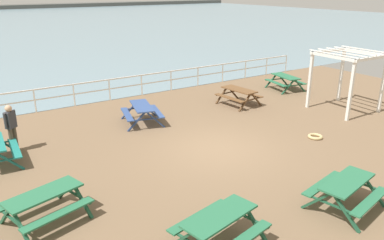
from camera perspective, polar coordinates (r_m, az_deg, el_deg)
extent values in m
cube|color=brown|center=(13.58, 3.73, -4.64)|extent=(30.00, 24.00, 0.20)
cube|color=white|center=(19.65, -9.92, 6.28)|extent=(23.00, 0.06, 0.06)
cube|color=white|center=(19.76, -9.84, 4.95)|extent=(23.00, 0.05, 0.05)
cylinder|color=white|center=(18.55, -22.42, 2.61)|extent=(0.07, 0.07, 1.05)
cylinder|color=white|center=(18.92, -17.20, 3.54)|extent=(0.07, 0.07, 1.05)
cylinder|color=white|center=(19.45, -12.22, 4.40)|extent=(0.07, 0.07, 1.05)
cylinder|color=white|center=(20.12, -7.53, 5.18)|extent=(0.07, 0.07, 1.05)
cylinder|color=white|center=(20.93, -3.15, 5.87)|extent=(0.07, 0.07, 1.05)
cylinder|color=white|center=(21.84, 0.88, 6.48)|extent=(0.07, 0.07, 1.05)
cylinder|color=white|center=(22.85, 4.59, 7.00)|extent=(0.07, 0.07, 1.05)
cylinder|color=white|center=(23.96, 7.97, 7.46)|extent=(0.07, 0.07, 1.05)
cylinder|color=white|center=(25.14, 11.05, 7.85)|extent=(0.07, 0.07, 1.05)
cylinder|color=white|center=(26.38, 13.86, 8.19)|extent=(0.07, 0.07, 1.05)
cube|color=#1E7A70|center=(13.71, -24.96, -3.81)|extent=(0.36, 1.81, 0.04)
cube|color=#165B54|center=(14.45, -26.21, -3.16)|extent=(0.80, 0.12, 0.79)
cube|color=#165B54|center=(13.00, -25.60, -5.50)|extent=(0.80, 0.12, 0.79)
cube|color=#286B47|center=(8.51, 4.20, -14.07)|extent=(1.90, 1.05, 0.05)
cube|color=#286B47|center=(9.02, 1.09, -14.14)|extent=(1.82, 0.62, 0.04)
cube|color=#286B47|center=(8.37, 7.50, -17.36)|extent=(1.82, 0.62, 0.04)
cube|color=#1E5035|center=(9.42, 5.58, -13.19)|extent=(0.24, 0.79, 0.79)
cube|color=#1E5035|center=(9.05, 9.36, -14.90)|extent=(0.24, 0.79, 0.79)
cube|color=#1E5035|center=(9.20, 7.44, -13.80)|extent=(0.36, 1.48, 0.04)
cube|color=#1E5035|center=(8.47, -1.50, -17.28)|extent=(0.24, 0.79, 0.79)
cube|color=#286B47|center=(9.92, -21.32, -10.22)|extent=(1.92, 1.16, 0.05)
cube|color=#286B47|center=(10.56, -22.75, -10.41)|extent=(1.80, 0.74, 0.04)
cube|color=#286B47|center=(9.59, -19.27, -13.14)|extent=(1.80, 0.74, 0.04)
cube|color=#1E5035|center=(10.70, -18.36, -9.87)|extent=(0.29, 0.78, 0.79)
cube|color=#1E5035|center=(10.13, -16.10, -11.38)|extent=(0.29, 0.78, 0.79)
cube|color=#1E5035|center=(10.39, -17.29, -10.39)|extent=(0.47, 1.46, 0.04)
cube|color=#1E5035|center=(10.15, -26.02, -12.68)|extent=(0.29, 0.78, 0.79)
cube|color=#1E5035|center=(9.55, -24.13, -14.52)|extent=(0.29, 0.78, 0.79)
cube|color=#1E5035|center=(9.82, -25.15, -13.35)|extent=(0.47, 1.46, 0.04)
cube|color=brown|center=(18.36, 7.03, 4.53)|extent=(0.87, 1.86, 0.05)
cube|color=brown|center=(18.02, 5.61, 3.30)|extent=(0.44, 1.82, 0.04)
cube|color=brown|center=(18.88, 8.31, 3.94)|extent=(0.44, 1.82, 0.04)
cube|color=#50351E|center=(18.74, 4.47, 3.74)|extent=(0.80, 0.16, 0.79)
cube|color=#50351E|center=(19.24, 6.11, 4.11)|extent=(0.80, 0.16, 0.79)
cube|color=#50351E|center=(18.98, 5.30, 4.06)|extent=(1.50, 0.21, 0.04)
cube|color=#50351E|center=(17.69, 7.93, 2.65)|extent=(0.80, 0.16, 0.79)
cube|color=#50351E|center=(18.22, 9.56, 3.06)|extent=(0.80, 0.16, 0.79)
cube|color=#50351E|center=(17.94, 8.76, 3.00)|extent=(1.50, 0.21, 0.04)
cube|color=#334C84|center=(15.86, -7.51, 2.10)|extent=(1.13, 1.92, 0.05)
cube|color=#334C84|center=(15.85, -9.66, 0.84)|extent=(0.70, 1.81, 0.04)
cube|color=#334C84|center=(16.07, -5.30, 1.30)|extent=(0.70, 1.81, 0.04)
cube|color=navy|center=(16.64, -9.26, 1.50)|extent=(0.79, 0.28, 0.79)
cube|color=navy|center=(16.77, -6.74, 1.76)|extent=(0.79, 0.28, 0.79)
cube|color=navy|center=(16.69, -8.00, 1.78)|extent=(1.47, 0.43, 0.04)
cube|color=navy|center=(15.19, -8.24, -0.22)|extent=(0.79, 0.28, 0.79)
cube|color=navy|center=(15.33, -5.49, 0.08)|extent=(0.79, 0.28, 0.79)
cube|color=navy|center=(15.24, -6.87, 0.09)|extent=(1.47, 0.43, 0.04)
cube|color=#286B47|center=(10.55, 22.16, -8.51)|extent=(1.90, 1.04, 0.05)
cube|color=#286B47|center=(10.90, 18.98, -8.96)|extent=(1.82, 0.61, 0.04)
cube|color=#286B47|center=(10.51, 25.06, -10.93)|extent=(1.82, 0.61, 0.04)
cube|color=#1E5035|center=(11.49, 21.84, -8.22)|extent=(0.23, 0.79, 0.79)
cube|color=#1E5035|center=(11.26, 25.32, -9.31)|extent=(0.23, 0.79, 0.79)
cube|color=#1E5035|center=(11.35, 23.59, -8.56)|extent=(0.35, 1.48, 0.04)
cube|color=#1E5035|center=(10.22, 18.11, -11.33)|extent=(0.23, 0.79, 0.79)
cube|color=#1E5035|center=(9.97, 21.98, -12.67)|extent=(0.23, 0.79, 0.79)
cube|color=#1E5035|center=(10.06, 20.05, -11.78)|extent=(0.35, 1.48, 0.04)
cube|color=#286B47|center=(21.56, 13.82, 6.35)|extent=(1.01, 1.89, 0.05)
cube|color=#286B47|center=(21.27, 12.40, 5.46)|extent=(0.57, 1.82, 0.04)
cube|color=#286B47|center=(22.00, 15.06, 5.70)|extent=(0.57, 1.82, 0.04)
cube|color=#1E5035|center=(22.04, 11.75, 5.79)|extent=(0.79, 0.22, 0.79)
cube|color=#1E5035|center=(22.47, 13.34, 5.93)|extent=(0.79, 0.22, 0.79)
cube|color=#1E5035|center=(22.24, 12.56, 5.97)|extent=(1.49, 0.32, 0.04)
cube|color=#1E5035|center=(20.82, 14.17, 4.80)|extent=(0.79, 0.22, 0.79)
cube|color=#1E5035|center=(21.27, 15.79, 4.97)|extent=(0.79, 0.22, 0.79)
cube|color=#1E5035|center=(21.03, 15.00, 5.01)|extent=(1.49, 0.32, 0.04)
cylinder|color=#4C4233|center=(14.60, -24.86, -2.51)|extent=(0.14, 0.14, 0.85)
cylinder|color=#4C4233|center=(14.48, -25.33, -2.76)|extent=(0.14, 0.14, 0.85)
cube|color=#333338|center=(14.31, -25.50, 0.02)|extent=(0.40, 0.38, 0.58)
cylinder|color=#333338|center=(14.45, -24.94, 0.41)|extent=(0.09, 0.09, 0.52)
cylinder|color=#333338|center=(14.15, -26.11, -0.15)|extent=(0.09, 0.09, 0.52)
sphere|color=tan|center=(14.19, -25.74, 1.56)|extent=(0.23, 0.23, 0.23)
cube|color=white|center=(20.19, 21.37, 6.17)|extent=(0.12, 0.12, 2.50)
cube|color=white|center=(18.99, 26.58, 4.66)|extent=(0.12, 0.12, 2.50)
cube|color=white|center=(18.51, 17.18, 5.53)|extent=(0.12, 0.12, 2.50)
cube|color=white|center=(17.20, 22.61, 3.86)|extent=(0.12, 0.12, 2.50)
cube|color=white|center=(19.33, 24.43, 9.20)|extent=(0.19, 2.44, 0.12)
cube|color=white|center=(17.57, 20.28, 8.86)|extent=(0.19, 2.44, 0.12)
cube|color=white|center=(19.10, 19.80, 9.68)|extent=(2.44, 0.19, 0.12)
cube|color=white|center=(17.83, 25.28, 8.34)|extent=(2.44, 0.19, 0.12)
cube|color=white|center=(17.55, 20.33, 9.24)|extent=(0.15, 2.56, 0.04)
cube|color=white|center=(17.99, 21.44, 9.33)|extent=(0.15, 2.56, 0.04)
cube|color=white|center=(18.42, 22.50, 9.41)|extent=(0.15, 2.56, 0.04)
cube|color=white|center=(18.87, 23.51, 9.48)|extent=(0.15, 2.56, 0.04)
cube|color=white|center=(19.32, 24.48, 9.55)|extent=(0.15, 2.56, 0.04)
torus|color=tan|center=(15.13, 17.92, -2.37)|extent=(0.55, 0.55, 0.11)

